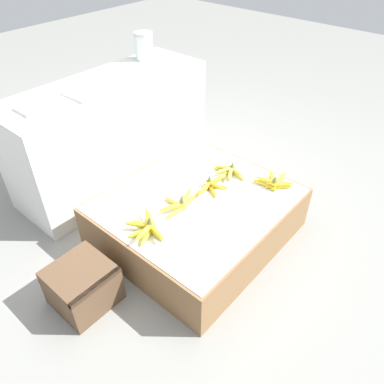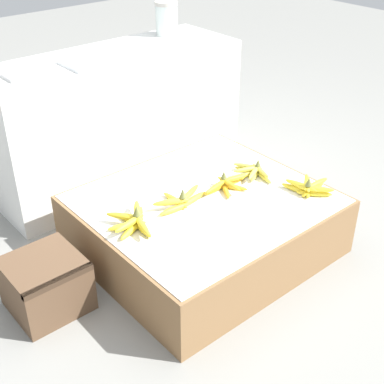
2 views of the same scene
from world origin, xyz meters
The scene contains 12 objects.
ground_plane centered at (0.00, 0.00, 0.00)m, with size 10.00×10.00×0.00m, color gray.
display_platform centered at (0.00, 0.00, 0.14)m, with size 1.02×0.91×0.28m.
back_vendor_table centered at (0.09, 0.84, 0.35)m, with size 1.39×0.49×0.71m.
wooden_crate centered at (-0.73, 0.12, 0.11)m, with size 0.29×0.28×0.22m.
banana_bunch_front_right centered at (0.38, -0.27, 0.31)m, with size 0.17×0.23×0.09m.
banana_bunch_middle_left centered at (-0.36, 0.02, 0.31)m, with size 0.22×0.25×0.10m.
banana_bunch_middle_midleft centered at (-0.12, 0.02, 0.31)m, with size 0.27×0.16×0.10m.
banana_bunch_middle_midright centered at (0.13, 0.00, 0.30)m, with size 0.26×0.15×0.08m.
banana_bunch_middle_right centered at (0.31, 0.00, 0.30)m, with size 0.17×0.23×0.08m.
glass_jar centered at (0.54, 0.95, 0.80)m, with size 0.13×0.13×0.19m.
foam_tray_white centered at (-0.38, 0.83, 0.72)m, with size 0.20×0.16×0.02m.
foam_tray_dark centered at (-0.07, 0.78, 0.72)m, with size 0.24×0.21×0.02m.
Camera 1 is at (-1.25, -1.05, 1.62)m, focal length 35.00 mm.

